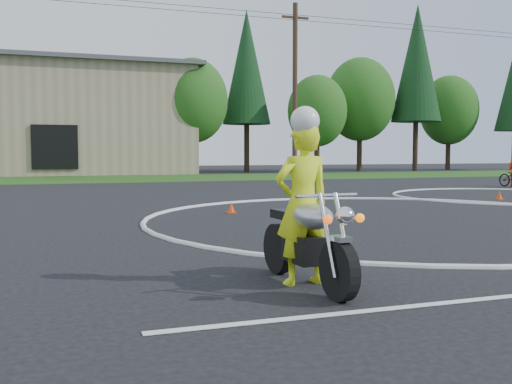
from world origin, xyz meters
name	(u,v)px	position (x,y,z in m)	size (l,w,h in m)	color
ground	(475,236)	(0.00, 0.00, 0.00)	(120.00, 120.00, 0.00)	black
grass_strip	(187,178)	(0.00, 27.00, 0.01)	(120.00, 10.00, 0.02)	#1E4714
course_markings	(432,211)	(2.17, 4.35, 0.01)	(19.05, 19.05, 0.12)	silver
primary_motorcycle	(308,240)	(-4.83, -2.78, 0.58)	(0.79, 2.26, 1.19)	black
rider_primary_grp	(303,199)	(-4.84, -2.64, 1.06)	(0.76, 0.53, 2.21)	#E2F519
treeline	(339,93)	(14.78, 34.61, 6.62)	(38.20, 8.10, 14.52)	#382619
utility_poles	(295,89)	(5.00, 21.00, 5.20)	(41.60, 1.12, 10.00)	#473321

